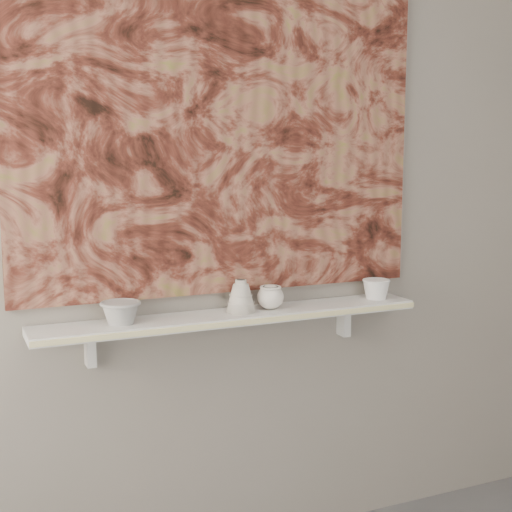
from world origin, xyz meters
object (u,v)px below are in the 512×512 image
bowl_grey (121,312)px  bowl_white (376,289)px  shelf (233,317)px  cup_cream (270,297)px  painting (224,137)px  bell_vessel (241,296)px

bowl_grey → bowl_white: same height
shelf → bowl_grey: size_ratio=10.50×
shelf → cup_cream: 0.16m
shelf → painting: 0.63m
bowl_grey → bowl_white: (0.99, 0.00, -0.00)m
cup_cream → bell_vessel: bearing=180.0°
shelf → bowl_grey: 0.40m
shelf → bowl_white: (0.59, 0.00, 0.05)m
painting → bell_vessel: bearing=-70.1°
cup_cream → bowl_white: 0.45m
shelf → bell_vessel: bearing=0.0°
painting → bell_vessel: painting is taller
bowl_grey → bowl_white: bearing=0.0°
bowl_white → bowl_grey: bearing=180.0°
painting → bowl_grey: 0.70m
shelf → bowl_grey: bearing=180.0°
cup_cream → bowl_white: size_ratio=0.90×
painting → bell_vessel: (0.03, -0.08, -0.55)m
bowl_grey → bell_vessel: 0.43m
bowl_white → cup_cream: bearing=180.0°
painting → bowl_grey: (-0.40, -0.08, -0.57)m
cup_cream → bowl_white: cup_cream is taller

